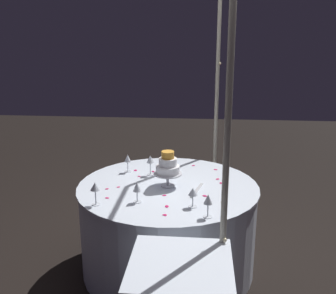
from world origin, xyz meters
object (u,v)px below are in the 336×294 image
at_px(wine_glass_3, 137,188).
at_px(tiered_cake, 168,167).
at_px(decorative_arch, 221,85).
at_px(wine_glass_0, 95,188).
at_px(wine_glass_4, 193,193).
at_px(main_table, 168,226).
at_px(wine_glass_5, 128,159).
at_px(wine_glass_2, 150,160).
at_px(wine_glass_1, 208,200).
at_px(cake_knife, 196,191).

bearing_deg(wine_glass_3, tiered_cake, 149.90).
height_order(decorative_arch, tiered_cake, decorative_arch).
bearing_deg(tiered_cake, wine_glass_0, -49.87).
bearing_deg(wine_glass_4, wine_glass_3, -96.50).
xyz_separation_m(decorative_arch, tiered_cake, (0.02, -0.39, -0.63)).
distance_m(decorative_arch, main_table, 1.21).
bearing_deg(wine_glass_5, wine_glass_2, 74.74).
relative_size(decorative_arch, wine_glass_0, 14.46).
distance_m(wine_glass_0, wine_glass_1, 0.78).
height_order(wine_glass_2, cake_knife, wine_glass_2).
xyz_separation_m(wine_glass_1, cake_knife, (-0.42, -0.08, -0.11)).
relative_size(wine_glass_0, wine_glass_4, 1.18).
relative_size(wine_glass_1, wine_glass_2, 0.93).
bearing_deg(wine_glass_5, wine_glass_3, 16.67).
xyz_separation_m(wine_glass_2, cake_knife, (0.34, 0.39, -0.12)).
bearing_deg(decorative_arch, wine_glass_3, -59.25).
height_order(tiered_cake, cake_knife, tiered_cake).
xyz_separation_m(wine_glass_4, cake_knife, (-0.27, 0.02, -0.10)).
distance_m(wine_glass_0, cake_knife, 0.76).
relative_size(wine_glass_0, wine_glass_2, 0.96).
bearing_deg(wine_glass_4, wine_glass_1, 34.30).
bearing_deg(main_table, wine_glass_1, 29.85).
distance_m(tiered_cake, wine_glass_3, 0.38).
height_order(wine_glass_4, wine_glass_5, wine_glass_5).
height_order(tiered_cake, wine_glass_3, tiered_cake).
bearing_deg(wine_glass_4, main_table, -151.98).
xyz_separation_m(wine_glass_2, wine_glass_5, (-0.06, -0.20, -0.01)).
distance_m(main_table, wine_glass_5, 0.66).
height_order(main_table, wine_glass_2, wine_glass_2).
xyz_separation_m(decorative_arch, wine_glass_3, (0.34, -0.57, -0.68)).
bearing_deg(wine_glass_0, wine_glass_3, 104.20).
relative_size(wine_glass_3, cake_knife, 0.52).
bearing_deg(main_table, wine_glass_3, -28.74).
bearing_deg(wine_glass_3, wine_glass_5, -163.33).
distance_m(wine_glass_3, wine_glass_5, 0.65).
bearing_deg(cake_knife, wine_glass_2, -130.46).
bearing_deg(wine_glass_5, wine_glass_4, 41.04).
bearing_deg(decorative_arch, wine_glass_5, -110.03).
xyz_separation_m(wine_glass_1, wine_glass_3, (-0.19, -0.49, -0.01)).
xyz_separation_m(decorative_arch, wine_glass_1, (0.53, -0.08, -0.67)).
bearing_deg(cake_knife, main_table, -116.76).
xyz_separation_m(wine_glass_5, cake_knife, (0.39, 0.60, -0.11)).
bearing_deg(decorative_arch, wine_glass_0, -64.21).
bearing_deg(main_table, wine_glass_4, 28.02).
distance_m(tiered_cake, wine_glass_5, 0.48).
bearing_deg(cake_knife, wine_glass_1, 11.12).
xyz_separation_m(decorative_arch, main_table, (0.00, -0.39, -1.15)).
xyz_separation_m(wine_glass_3, wine_glass_5, (-0.62, -0.19, 0.01)).
bearing_deg(wine_glass_2, wine_glass_1, 32.17).
distance_m(main_table, cake_knife, 0.44).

